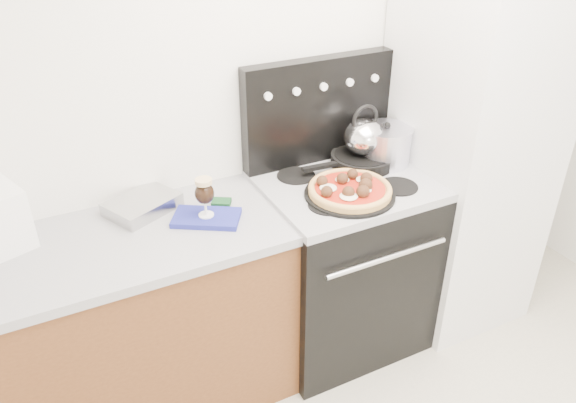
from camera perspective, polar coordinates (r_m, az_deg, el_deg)
room_shell at (r=1.79m, az=19.36°, el=-1.17°), size 3.52×3.01×2.52m
base_cabinet at (r=2.57m, az=-16.93°, el=-12.86°), size 1.45×0.60×0.86m
countertop at (r=2.30m, az=-18.58°, el=-4.58°), size 1.48×0.63×0.04m
stove_body at (r=2.84m, az=5.41°, el=-6.53°), size 0.76×0.65×0.88m
cooktop at (r=2.59m, az=5.90°, el=1.65°), size 0.76×0.65×0.04m
backguard at (r=2.69m, az=3.05°, el=9.22°), size 0.76×0.08×0.50m
fridge at (r=2.96m, az=17.81°, el=5.16°), size 0.64×0.68×1.90m
foil_sheet at (r=2.45m, az=-14.58°, el=-0.31°), size 0.34×0.31×0.06m
oven_mitt at (r=2.34m, az=-8.27°, el=-1.65°), size 0.31×0.27×0.02m
beer_glass at (r=2.29m, az=-8.45°, el=0.43°), size 0.10×0.10×0.17m
pizza_pan at (r=2.47m, az=6.29°, el=0.74°), size 0.47×0.47×0.01m
pizza at (r=2.45m, az=6.33°, el=1.40°), size 0.42×0.42×0.05m
skillet at (r=2.73m, az=7.55°, el=4.25°), size 0.33×0.33×0.05m
tea_kettle at (r=2.68m, az=7.74°, el=6.79°), size 0.23×0.23×0.21m
stock_pot at (r=2.75m, az=9.88°, el=5.55°), size 0.30×0.30×0.17m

